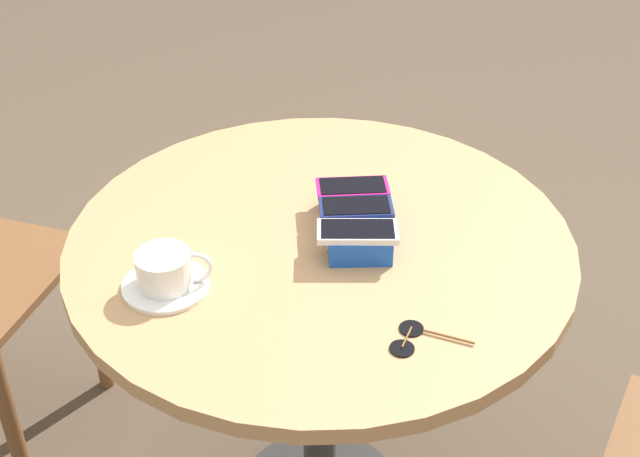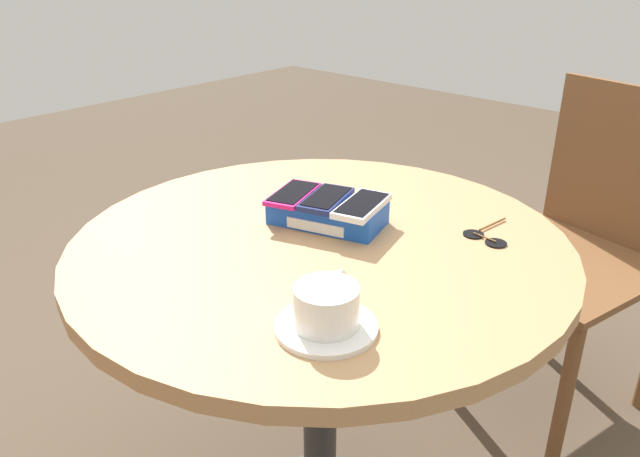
{
  "view_description": "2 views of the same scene",
  "coord_description": "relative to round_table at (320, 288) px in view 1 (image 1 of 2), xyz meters",
  "views": [
    {
      "loc": [
        1.24,
        0.33,
        1.64
      ],
      "look_at": [
        0.0,
        0.0,
        0.74
      ],
      "focal_mm": 50.0,
      "sensor_mm": 36.0,
      "label": 1
    },
    {
      "loc": [
        0.68,
        -0.75,
        1.21
      ],
      "look_at": [
        0.0,
        0.0,
        0.74
      ],
      "focal_mm": 35.0,
      "sensor_mm": 36.0,
      "label": 2
    }
  ],
  "objects": [
    {
      "name": "round_table",
      "position": [
        0.0,
        0.0,
        0.0
      ],
      "size": [
        0.9,
        0.9,
        0.72
      ],
      "color": "#2D2D2D",
      "rests_on": "ground_plane"
    },
    {
      "name": "phone_box",
      "position": [
        -0.03,
        0.06,
        0.14
      ],
      "size": [
        0.23,
        0.16,
        0.05
      ],
      "color": "blue",
      "rests_on": "round_table"
    },
    {
      "name": "phone_magenta",
      "position": [
        -0.1,
        0.03,
        0.16
      ],
      "size": [
        0.1,
        0.14,
        0.01
      ],
      "color": "#D11975",
      "rests_on": "phone_box"
    },
    {
      "name": "phone_navy",
      "position": [
        -0.04,
        0.06,
        0.16
      ],
      "size": [
        0.1,
        0.14,
        0.01
      ],
      "color": "navy",
      "rests_on": "phone_box"
    },
    {
      "name": "phone_white",
      "position": [
        0.04,
        0.08,
        0.16
      ],
      "size": [
        0.1,
        0.15,
        0.01
      ],
      "color": "silver",
      "rests_on": "phone_box"
    },
    {
      "name": "saucer",
      "position": [
        0.2,
        -0.21,
        0.12
      ],
      "size": [
        0.14,
        0.14,
        0.01
      ],
      "primitive_type": "cylinder",
      "color": "white",
      "rests_on": "round_table"
    },
    {
      "name": "coffee_cup",
      "position": [
        0.2,
        -0.21,
        0.15
      ],
      "size": [
        0.09,
        0.12,
        0.06
      ],
      "color": "white",
      "rests_on": "saucer"
    },
    {
      "name": "sunglasses",
      "position": [
        0.22,
        0.2,
        0.12
      ],
      "size": [
        0.09,
        0.12,
        0.01
      ],
      "color": "black",
      "rests_on": "round_table"
    }
  ]
}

